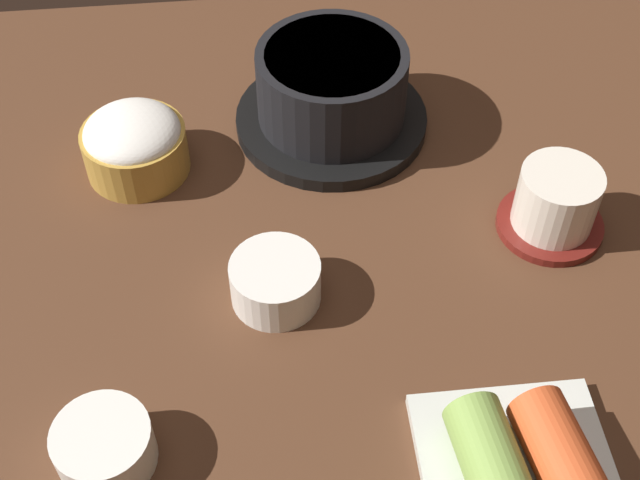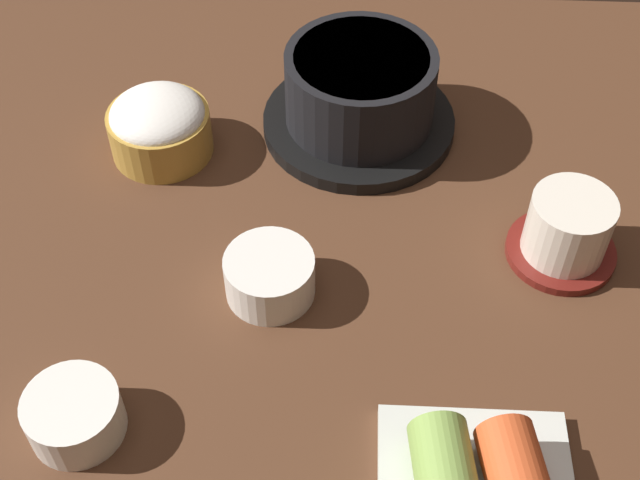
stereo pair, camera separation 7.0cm
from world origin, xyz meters
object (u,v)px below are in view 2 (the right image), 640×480
Objects in this scene: stone_pot at (360,95)px; side_bowl_near at (74,414)px; tea_cup_with_saucer at (567,231)px; rice_bowl at (159,125)px; banchan_cup_center at (270,275)px.

side_bowl_near is at bearing -120.28° from stone_pot.
side_bowl_near is (-36.82, -18.11, -1.09)cm from tea_cup_with_saucer.
rice_bowl is 37.39cm from tea_cup_with_saucer.
rice_bowl is (-18.33, -4.00, -1.04)cm from stone_pot.
stone_pot is 38.76cm from side_bowl_near.
tea_cup_with_saucer is at bearing 26.19° from side_bowl_near.
rice_bowl is at bearing 125.28° from banchan_cup_center.
banchan_cup_center is (11.54, -16.31, -0.99)cm from rice_bowl.
tea_cup_with_saucer reaches higher than side_bowl_near.
tea_cup_with_saucer is 1.26× the size of banchan_cup_center.
side_bowl_near is at bearing -153.81° from tea_cup_with_saucer.
stone_pot is at bearing 59.72° from side_bowl_near.
side_bowl_near is at bearing -134.11° from banchan_cup_center.
banchan_cup_center is at bearing -54.72° from rice_bowl.
side_bowl_near is (-1.18, -29.43, -1.09)cm from rice_bowl.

